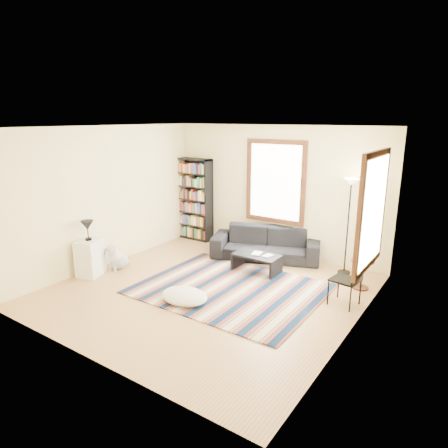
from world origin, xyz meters
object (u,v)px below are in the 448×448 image
Objects in this scene: side_table at (362,274)px; dog at (119,256)px; sofa at (266,243)px; white_cabinet at (90,257)px; coffee_table at (257,263)px; bookshelf at (195,199)px; floor_lamp at (348,227)px; folding_chair at (345,280)px; floor_cushion at (184,296)px.

dog is (-4.30, -1.75, -0.01)m from side_table.
white_cabinet is at bearing -150.86° from sofa.
coffee_table is 1.74× the size of dog.
coffee_table is (2.37, -1.08, -0.82)m from bookshelf.
folding_chair is at bearing -72.45° from floor_lamp.
floor_cushion is (2.05, -2.91, -0.90)m from bookshelf.
sofa is at bearing 106.37° from coffee_table.
folding_chair is at bearing 18.57° from dog.
bookshelf is 3.83m from floor_lamp.
bookshelf is at bearing 95.90° from dog.
coffee_table is at bearing -94.03° from sofa.
bookshelf is 4.42m from side_table.
white_cabinet is at bearing -177.44° from floor_cushion.
sofa is 2.65× the size of folding_chair.
side_table reaches higher than coffee_table.
side_table is at bearing -49.45° from floor_lamp.
coffee_table reaches higher than floor_cushion.
side_table is at bearing 10.36° from coffee_table.
bookshelf reaches higher than floor_lamp.
sofa reaches higher than dog.
folding_chair is (-0.05, -0.79, 0.16)m from side_table.
bookshelf is 1.08× the size of floor_lamp.
dog reaches higher than floor_cushion.
folding_chair reaches higher than white_cabinet.
floor_cushion is (-0.32, -1.83, -0.08)m from coffee_table.
floor_lamp reaches higher than floor_cushion.
bookshelf reaches higher than floor_cushion.
dog is at bearing -159.35° from folding_chair.
sofa is 3.25× the size of white_cabinet.
sofa is at bearing 88.14° from floor_cushion.
floor_lamp is at bearing -2.55° from bookshelf.
sofa is at bearing 29.82° from white_cabinet.
floor_cushion is 0.96× the size of folding_chair.
bookshelf is 3.08m from white_cabinet.
sofa is 0.86m from coffee_table.
side_table is 4.64m from dog.
folding_chair is at bearing -13.21° from coffee_table.
side_table is at bearing 28.03° from dog.
dog is (-2.05, 0.43, 0.15)m from floor_cushion.
folding_chair reaches higher than floor_cushion.
coffee_table is at bearing 17.12° from white_cabinet.
floor_lamp is at bearing 32.11° from coffee_table.
floor_lamp is (1.77, 2.74, 0.83)m from floor_cushion.
coffee_table is 1.05× the size of folding_chair.
coffee_table is 3.22m from white_cabinet.
coffee_table is 1.94m from folding_chair.
floor_cushion is at bearing -135.93° from side_table.
folding_chair is at bearing 32.19° from floor_cushion.
floor_cushion is at bearing -122.95° from floor_lamp.
folding_chair is (0.43, -1.35, -0.50)m from floor_lamp.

